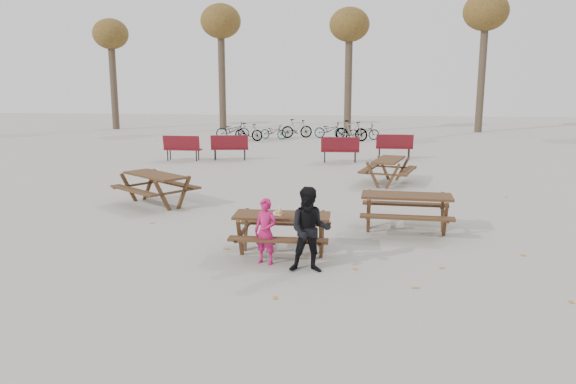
# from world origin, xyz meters

# --- Properties ---
(ground) EXTENTS (80.00, 80.00, 0.00)m
(ground) POSITION_xyz_m (0.00, 0.00, 0.00)
(ground) COLOR gray
(ground) RESTS_ON ground
(main_picnic_table) EXTENTS (1.80, 1.45, 0.78)m
(main_picnic_table) POSITION_xyz_m (0.00, 0.00, 0.59)
(main_picnic_table) COLOR #3C2016
(main_picnic_table) RESTS_ON ground
(food_tray) EXTENTS (0.18, 0.11, 0.03)m
(food_tray) POSITION_xyz_m (-0.08, -0.06, 0.79)
(food_tray) COLOR white
(food_tray) RESTS_ON main_picnic_table
(bread_roll) EXTENTS (0.14, 0.06, 0.05)m
(bread_roll) POSITION_xyz_m (-0.08, -0.06, 0.83)
(bread_roll) COLOR tan
(bread_roll) RESTS_ON food_tray
(soda_bottle) EXTENTS (0.07, 0.07, 0.17)m
(soda_bottle) POSITION_xyz_m (-0.02, -0.11, 0.85)
(soda_bottle) COLOR silver
(soda_bottle) RESTS_ON main_picnic_table
(child) EXTENTS (0.51, 0.42, 1.20)m
(child) POSITION_xyz_m (-0.22, -0.59, 0.60)
(child) COLOR #B71659
(child) RESTS_ON ground
(adult) EXTENTS (0.76, 0.61, 1.49)m
(adult) POSITION_xyz_m (0.60, -0.94, 0.75)
(adult) COLOR black
(adult) RESTS_ON ground
(picnic_table_east) EXTENTS (2.01, 1.66, 0.83)m
(picnic_table_east) POSITION_xyz_m (2.48, 1.84, 0.41)
(picnic_table_east) COLOR #3C2016
(picnic_table_east) RESTS_ON ground
(picnic_table_north) EXTENTS (2.46, 2.39, 0.83)m
(picnic_table_north) POSITION_xyz_m (-3.82, 3.79, 0.41)
(picnic_table_north) COLOR #3C2016
(picnic_table_north) RESTS_ON ground
(picnic_table_far) EXTENTS (1.93, 2.18, 0.80)m
(picnic_table_far) POSITION_xyz_m (2.44, 7.49, 0.40)
(picnic_table_far) COLOR #3C2016
(picnic_table_far) RESTS_ON ground
(park_bench_row) EXTENTS (10.09, 1.98, 1.03)m
(park_bench_row) POSITION_xyz_m (-1.32, 12.25, 0.52)
(park_bench_row) COLOR maroon
(park_bench_row) RESTS_ON ground
(bicycle_row) EXTENTS (8.92, 2.70, 1.07)m
(bicycle_row) POSITION_xyz_m (-1.48, 20.18, 0.47)
(bicycle_row) COLOR black
(bicycle_row) RESTS_ON ground
(tree_row) EXTENTS (32.17, 3.52, 8.26)m
(tree_row) POSITION_xyz_m (0.90, 25.15, 6.19)
(tree_row) COLOR #382B21
(tree_row) RESTS_ON ground
(fallen_leaves) EXTENTS (11.00, 11.00, 0.01)m
(fallen_leaves) POSITION_xyz_m (0.50, 2.50, 0.00)
(fallen_leaves) COLOR #A96D28
(fallen_leaves) RESTS_ON ground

